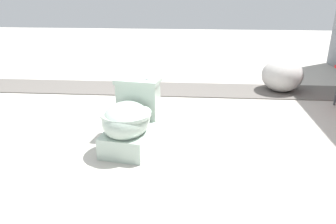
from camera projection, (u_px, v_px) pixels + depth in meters
The scene contains 4 objects.
ground_plane at pixel (154, 136), 2.84m from camera, with size 14.00×14.00×0.00m, color #B7B2A8.
gravel_strip at pixel (206, 90), 4.04m from camera, with size 0.56×8.00×0.01m, color #605B56.
toilet at pixel (130, 120), 2.61m from camera, with size 0.68×0.47×0.52m.
boulder_near at pixel (282, 75), 3.96m from camera, with size 0.51×0.48×0.40m, color #B7B2AD.
Camera 1 is at (2.55, 0.32, 1.25)m, focal length 35.00 mm.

